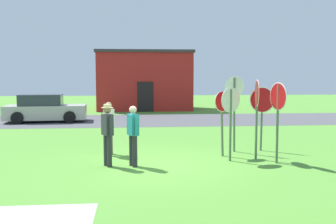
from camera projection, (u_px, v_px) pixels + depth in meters
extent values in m
plane|color=#518E33|center=(153.00, 165.00, 11.22)|extent=(80.00, 80.00, 0.00)
cube|color=#4C4C51|center=(141.00, 120.00, 22.61)|extent=(60.00, 6.40, 0.01)
cube|color=#B2231E|center=(144.00, 82.00, 29.84)|extent=(6.82, 4.35, 4.15)
cube|color=#383333|center=(144.00, 53.00, 29.64)|extent=(7.02, 4.55, 0.20)
cube|color=black|center=(145.00, 97.00, 27.75)|extent=(1.10, 0.08, 2.10)
cube|color=#B7B2A3|center=(46.00, 112.00, 21.81)|extent=(4.41, 2.07, 0.76)
cube|color=#2D333D|center=(41.00, 100.00, 21.71)|extent=(2.33, 1.67, 0.60)
cylinder|color=black|center=(72.00, 114.00, 22.92)|extent=(0.65, 0.26, 0.64)
cylinder|color=black|center=(70.00, 117.00, 21.15)|extent=(0.65, 0.26, 0.64)
cylinder|color=black|center=(24.00, 115.00, 22.50)|extent=(0.65, 0.26, 0.64)
cylinder|color=black|center=(17.00, 118.00, 20.73)|extent=(0.65, 0.26, 0.64)
cylinder|color=#51664C|center=(277.00, 124.00, 11.37)|extent=(0.08, 0.08, 2.27)
cylinder|color=white|center=(278.00, 96.00, 11.30)|extent=(0.20, 0.79, 0.81)
cylinder|color=#B70F14|center=(278.00, 96.00, 11.29)|extent=(0.19, 0.73, 0.75)
cylinder|color=#51664C|center=(234.00, 115.00, 13.07)|extent=(0.15, 0.16, 2.45)
cylinder|color=white|center=(235.00, 86.00, 12.99)|extent=(0.56, 0.45, 0.68)
cylinder|color=#B70F14|center=(235.00, 86.00, 13.00)|extent=(0.52, 0.42, 0.63)
cylinder|color=#51664C|center=(222.00, 124.00, 12.43)|extent=(0.14, 0.17, 1.99)
cylinder|color=white|center=(222.00, 101.00, 12.36)|extent=(0.57, 0.40, 0.65)
cylinder|color=#B70F14|center=(222.00, 101.00, 12.36)|extent=(0.53, 0.37, 0.61)
cylinder|color=#51664C|center=(230.00, 125.00, 11.68)|extent=(0.10, 0.10, 2.12)
cylinder|color=white|center=(231.00, 100.00, 11.61)|extent=(0.65, 0.38, 0.74)
cylinder|color=#B70F14|center=(231.00, 100.00, 11.62)|extent=(0.60, 0.36, 0.69)
cylinder|color=#51664C|center=(262.00, 120.00, 13.35)|extent=(0.14, 0.16, 2.08)
cylinder|color=white|center=(262.00, 100.00, 13.29)|extent=(0.71, 0.57, 0.87)
cylinder|color=#B70F14|center=(262.00, 100.00, 13.28)|extent=(0.66, 0.53, 0.81)
cylinder|color=#51664C|center=(256.00, 121.00, 11.92)|extent=(0.08, 0.08, 2.34)
cylinder|color=white|center=(257.00, 93.00, 11.84)|extent=(0.15, 0.79, 0.80)
cylinder|color=#B70F14|center=(257.00, 93.00, 11.84)|extent=(0.14, 0.74, 0.74)
cylinder|color=#2D2D33|center=(132.00, 150.00, 11.13)|extent=(0.14, 0.14, 0.88)
cylinder|color=#2D2D33|center=(135.00, 151.00, 10.94)|extent=(0.14, 0.14, 0.88)
cube|color=teal|center=(133.00, 125.00, 10.97)|extent=(0.34, 0.42, 0.58)
cylinder|color=teal|center=(130.00, 124.00, 11.18)|extent=(0.09, 0.09, 0.52)
cylinder|color=teal|center=(136.00, 126.00, 10.76)|extent=(0.09, 0.09, 0.52)
sphere|color=beige|center=(133.00, 110.00, 10.93)|extent=(0.21, 0.21, 0.21)
cylinder|color=#2D2D33|center=(106.00, 150.00, 11.13)|extent=(0.14, 0.14, 0.88)
cylinder|color=#2D2D33|center=(109.00, 151.00, 10.94)|extent=(0.14, 0.14, 0.88)
cube|color=#333338|center=(107.00, 125.00, 10.97)|extent=(0.36, 0.42, 0.58)
cylinder|color=#333338|center=(104.00, 124.00, 11.17)|extent=(0.09, 0.09, 0.52)
cylinder|color=#333338|center=(111.00, 126.00, 10.77)|extent=(0.09, 0.09, 0.52)
sphere|color=#9E7051|center=(107.00, 110.00, 10.93)|extent=(0.21, 0.21, 0.21)
cylinder|color=beige|center=(107.00, 108.00, 10.93)|extent=(0.31, 0.32, 0.02)
cylinder|color=beige|center=(107.00, 106.00, 10.92)|extent=(0.19, 0.19, 0.09)
cylinder|color=#7A6B56|center=(111.00, 141.00, 12.77)|extent=(0.14, 0.14, 0.88)
cylinder|color=#7A6B56|center=(108.00, 142.00, 12.56)|extent=(0.14, 0.14, 0.88)
cube|color=beige|center=(109.00, 118.00, 12.60)|extent=(0.35, 0.42, 0.58)
cylinder|color=beige|center=(112.00, 118.00, 12.82)|extent=(0.09, 0.09, 0.52)
cylinder|color=beige|center=(105.00, 120.00, 12.37)|extent=(0.09, 0.09, 0.52)
sphere|color=#9E7051|center=(109.00, 105.00, 12.56)|extent=(0.21, 0.21, 0.21)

